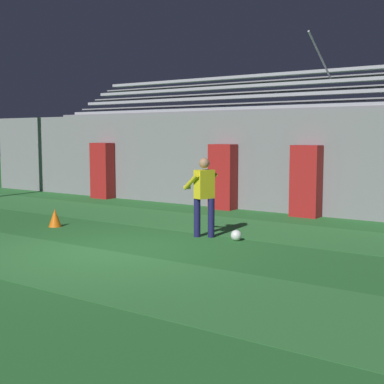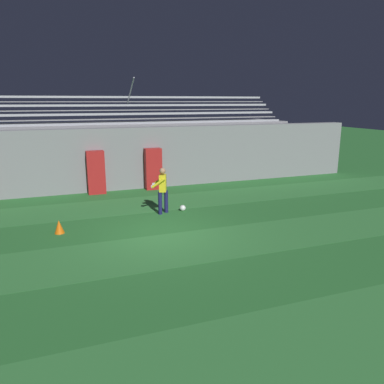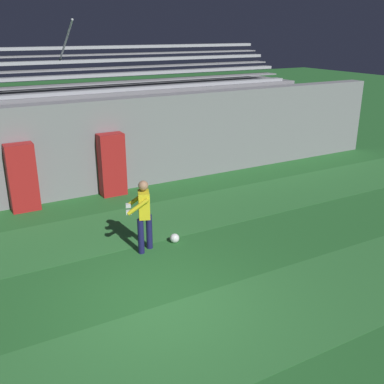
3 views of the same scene
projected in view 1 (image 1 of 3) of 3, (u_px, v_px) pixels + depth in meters
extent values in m
plane|color=#286B2D|center=(114.00, 251.00, 9.93)|extent=(80.00, 80.00, 0.00)
cube|color=#337A38|center=(62.00, 264.00, 8.91)|extent=(28.00, 2.38, 0.01)
cube|color=#337A38|center=(215.00, 225.00, 12.80)|extent=(28.00, 2.38, 0.01)
cube|color=gray|center=(271.00, 161.00, 15.09)|extent=(24.00, 0.60, 2.80)
cube|color=#B21E1E|center=(223.00, 177.00, 15.41)|extent=(0.75, 0.44, 1.88)
cube|color=#B21E1E|center=(306.00, 181.00, 13.96)|extent=(0.75, 0.44, 1.88)
cube|color=#B21E1E|center=(102.00, 171.00, 18.13)|extent=(0.75, 0.44, 1.88)
cube|color=gray|center=(300.00, 157.00, 16.72)|extent=(18.00, 3.20, 2.90)
cube|color=#A8AAB2|center=(284.00, 107.00, 15.54)|extent=(17.10, 0.36, 0.10)
cube|color=gray|center=(281.00, 115.00, 15.40)|extent=(17.10, 0.60, 0.04)
cube|color=#A8AAB2|center=(294.00, 95.00, 16.07)|extent=(17.10, 0.36, 0.10)
cube|color=gray|center=(291.00, 102.00, 15.93)|extent=(17.10, 0.60, 0.04)
cube|color=#A8AAB2|center=(304.00, 83.00, 16.60)|extent=(17.10, 0.36, 0.10)
cube|color=gray|center=(301.00, 90.00, 16.46)|extent=(17.10, 0.60, 0.04)
cube|color=#A8AAB2|center=(313.00, 72.00, 17.12)|extent=(17.10, 0.36, 0.10)
cube|color=gray|center=(310.00, 79.00, 16.99)|extent=(17.10, 0.60, 0.04)
cylinder|color=#A8AAB2|center=(321.00, 57.00, 15.60)|extent=(0.06, 1.93, 1.25)
cylinder|color=#19194C|center=(197.00, 218.00, 11.24)|extent=(0.18, 0.18, 0.82)
cylinder|color=#19194C|center=(211.00, 218.00, 11.20)|extent=(0.18, 0.18, 0.82)
cube|color=yellow|center=(204.00, 184.00, 11.14)|extent=(0.36, 0.44, 0.60)
sphere|color=#A37556|center=(204.00, 163.00, 11.10)|extent=(0.22, 0.22, 0.22)
cylinder|color=yellow|center=(191.00, 182.00, 11.11)|extent=(0.48, 0.25, 0.37)
cylinder|color=yellow|center=(209.00, 181.00, 11.39)|extent=(0.48, 0.25, 0.37)
cube|color=silver|center=(187.00, 187.00, 11.31)|extent=(0.14, 0.14, 0.08)
cube|color=silver|center=(202.00, 186.00, 11.54)|extent=(0.14, 0.14, 0.08)
sphere|color=white|center=(236.00, 235.00, 10.85)|extent=(0.22, 0.22, 0.22)
cone|color=orange|center=(55.00, 218.00, 12.51)|extent=(0.30, 0.30, 0.42)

